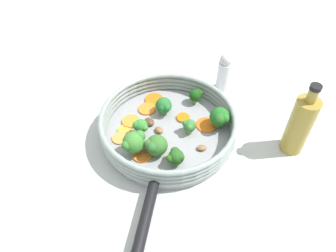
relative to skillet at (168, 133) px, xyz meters
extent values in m
plane|color=#B6BEB8|center=(0.00, 0.00, -0.01)|extent=(4.00, 4.00, 0.00)
cylinder|color=#939699|center=(0.00, 0.00, 0.00)|extent=(0.29, 0.29, 0.02)
torus|color=#8D9B96|center=(0.00, 0.00, 0.01)|extent=(0.31, 0.31, 0.01)
torus|color=#8D9B96|center=(0.00, 0.00, 0.03)|extent=(0.31, 0.31, 0.01)
torus|color=#8D9B96|center=(0.00, 0.00, 0.04)|extent=(0.31, 0.31, 0.01)
torus|color=#8D9B96|center=(0.00, 0.00, 0.05)|extent=(0.31, 0.31, 0.01)
cylinder|color=black|center=(0.22, -0.08, 0.02)|extent=(0.18, 0.08, 0.02)
sphere|color=#95969B|center=(0.12, -0.08, 0.01)|extent=(0.01, 0.01, 0.01)
sphere|color=#94949C|center=(0.14, -0.02, 0.01)|extent=(0.01, 0.01, 0.01)
cylinder|color=orange|center=(0.00, 0.09, 0.01)|extent=(0.06, 0.06, 0.00)
cylinder|color=#F99141|center=(0.01, -0.11, 0.01)|extent=(0.04, 0.04, 0.00)
cylinder|color=orange|center=(-0.04, -0.08, 0.01)|extent=(0.05, 0.05, 0.01)
cylinder|color=gold|center=(-0.02, -0.10, 0.01)|extent=(0.03, 0.03, 0.00)
cylinder|color=orange|center=(0.06, -0.07, 0.01)|extent=(0.05, 0.05, 0.00)
cylinder|color=orange|center=(-0.03, 0.04, 0.01)|extent=(0.04, 0.04, 0.01)
cylinder|color=orange|center=(-0.11, -0.02, 0.01)|extent=(0.05, 0.05, 0.00)
cylinder|color=orange|center=(-0.08, -0.04, 0.01)|extent=(0.06, 0.06, 0.00)
cylinder|color=#77A54E|center=(0.01, 0.05, 0.02)|extent=(0.02, 0.02, 0.01)
sphere|color=#387934|center=(0.01, 0.05, 0.03)|extent=(0.03, 0.03, 0.03)
sphere|color=#337E35|center=(0.01, 0.04, 0.04)|extent=(0.01, 0.01, 0.01)
sphere|color=#3D813C|center=(0.02, 0.04, 0.03)|extent=(0.02, 0.02, 0.02)
cylinder|color=#87A75B|center=(0.09, 0.00, 0.02)|extent=(0.01, 0.01, 0.01)
sphere|color=#26581D|center=(0.09, 0.00, 0.03)|extent=(0.03, 0.03, 0.03)
sphere|color=#255A25|center=(0.08, 0.00, 0.03)|extent=(0.02, 0.02, 0.02)
sphere|color=#285A20|center=(0.10, 0.01, 0.04)|extent=(0.02, 0.02, 0.02)
sphere|color=#2D5F16|center=(0.10, -0.01, 0.03)|extent=(0.02, 0.02, 0.02)
cylinder|color=#7E9C57|center=(0.01, 0.12, 0.02)|extent=(0.01, 0.01, 0.02)
sphere|color=#206823|center=(0.01, 0.12, 0.04)|extent=(0.05, 0.05, 0.05)
sphere|color=#256D20|center=(0.02, 0.12, 0.05)|extent=(0.02, 0.02, 0.02)
sphere|color=#19691C|center=(0.02, 0.11, 0.04)|extent=(0.02, 0.02, 0.02)
sphere|color=#276620|center=(0.02, 0.11, 0.05)|extent=(0.03, 0.03, 0.03)
cylinder|color=#6F8951|center=(0.00, -0.06, 0.02)|extent=(0.01, 0.01, 0.02)
sphere|color=#368634|center=(0.00, -0.06, 0.04)|extent=(0.03, 0.03, 0.03)
sphere|color=#308D34|center=(0.00, -0.07, 0.04)|extent=(0.02, 0.02, 0.02)
sphere|color=#3F8232|center=(0.01, -0.05, 0.04)|extent=(0.01, 0.01, 0.01)
cylinder|color=#81A462|center=(-0.06, 0.00, 0.02)|extent=(0.01, 0.01, 0.01)
sphere|color=#286E30|center=(-0.06, 0.00, 0.03)|extent=(0.04, 0.04, 0.04)
sphere|color=#257333|center=(-0.05, -0.01, 0.04)|extent=(0.02, 0.02, 0.02)
sphere|color=#22702C|center=(-0.05, 0.01, 0.04)|extent=(0.02, 0.02, 0.02)
cylinder|color=#66904D|center=(0.06, -0.03, 0.02)|extent=(0.01, 0.01, 0.01)
sphere|color=#36702C|center=(0.06, -0.03, 0.04)|extent=(0.05, 0.05, 0.05)
sphere|color=#2F692D|center=(0.07, -0.05, 0.05)|extent=(0.02, 0.02, 0.02)
sphere|color=#396A2D|center=(0.06, -0.05, 0.04)|extent=(0.02, 0.02, 0.02)
cylinder|color=#6D9550|center=(0.05, -0.08, 0.02)|extent=(0.01, 0.01, 0.02)
sphere|color=#3E8431|center=(0.05, -0.08, 0.04)|extent=(0.05, 0.05, 0.05)
sphere|color=#3A7B34|center=(0.04, -0.07, 0.05)|extent=(0.02, 0.02, 0.02)
sphere|color=#398A29|center=(0.03, -0.08, 0.04)|extent=(0.02, 0.02, 0.02)
sphere|color=#3B8635|center=(0.06, -0.10, 0.05)|extent=(0.02, 0.02, 0.02)
cylinder|color=#7EA357|center=(-0.08, 0.08, 0.02)|extent=(0.01, 0.01, 0.02)
sphere|color=#164813|center=(-0.08, 0.08, 0.03)|extent=(0.03, 0.03, 0.03)
sphere|color=#1C4A0A|center=(-0.08, 0.09, 0.04)|extent=(0.02, 0.02, 0.02)
sphere|color=#1A4113|center=(-0.09, 0.09, 0.04)|extent=(0.02, 0.02, 0.02)
ellipsoid|color=brown|center=(0.07, 0.06, 0.01)|extent=(0.02, 0.02, 0.01)
ellipsoid|color=olive|center=(0.05, -0.06, 0.01)|extent=(0.03, 0.04, 0.01)
ellipsoid|color=brown|center=(-0.03, -0.04, 0.01)|extent=(0.03, 0.03, 0.01)
ellipsoid|color=#8B5E3D|center=(0.00, -0.02, 0.01)|extent=(0.03, 0.02, 0.01)
cylinder|color=white|center=(-0.14, 0.17, 0.03)|extent=(0.04, 0.04, 0.08)
sphere|color=silver|center=(-0.14, 0.17, 0.08)|extent=(0.03, 0.03, 0.03)
cylinder|color=olive|center=(0.08, 0.26, 0.06)|extent=(0.05, 0.05, 0.14)
cylinder|color=olive|center=(0.08, 0.26, 0.15)|extent=(0.02, 0.02, 0.03)
cylinder|color=black|center=(0.08, 0.26, 0.17)|extent=(0.02, 0.02, 0.01)
camera|label=1|loc=(0.49, -0.09, 0.56)|focal=35.00mm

